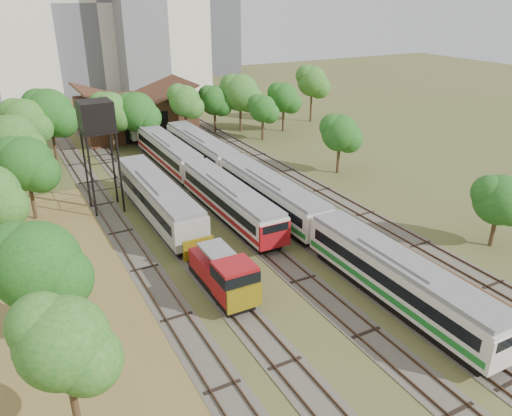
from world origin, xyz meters
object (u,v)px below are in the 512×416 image
railcar_green_set (271,195)px  shunter_locomotive (224,275)px  railcar_red_set (195,173)px  water_tower (96,119)px

railcar_green_set → shunter_locomotive: 14.79m
railcar_red_set → shunter_locomotive: (-6.00, -20.37, -0.26)m
railcar_red_set → railcar_green_set: 10.29m
railcar_green_set → railcar_red_set: bearing=112.9°
railcar_red_set → shunter_locomotive: 21.23m
railcar_red_set → railcar_green_set: size_ratio=0.66×
railcar_red_set → shunter_locomotive: bearing=-106.4°
shunter_locomotive → water_tower: water_tower is taller
railcar_red_set → water_tower: water_tower is taller
railcar_green_set → water_tower: water_tower is taller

